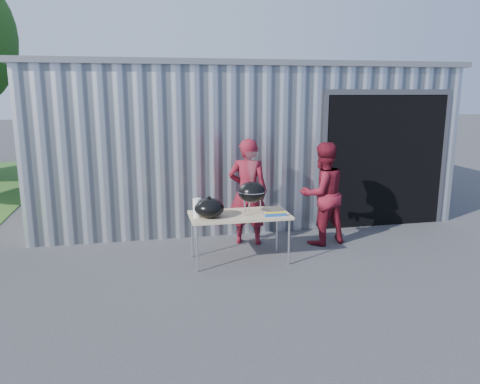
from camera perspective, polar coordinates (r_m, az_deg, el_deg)
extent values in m
plane|color=#373739|center=(6.95, -0.93, -9.49)|extent=(80.00, 80.00, 0.00)
cube|color=silver|center=(11.27, -1.62, 6.78)|extent=(8.00, 6.00, 3.00)
cube|color=slate|center=(11.23, -1.67, 14.67)|extent=(8.20, 6.20, 0.10)
cube|color=black|center=(9.82, 15.62, 4.05)|extent=(2.40, 1.20, 2.50)
cube|color=#4C4C51|center=(9.23, 17.75, 11.53)|extent=(2.52, 0.08, 0.10)
cube|color=tan|center=(7.08, -0.07, -2.84)|extent=(1.50, 0.75, 0.04)
cylinder|color=silver|center=(6.79, -5.25, -6.88)|extent=(0.03, 0.03, 0.71)
cylinder|color=silver|center=(7.07, 5.98, -6.10)|extent=(0.03, 0.03, 0.71)
cylinder|color=silver|center=(7.38, -5.85, -5.31)|extent=(0.03, 0.03, 0.71)
cylinder|color=silver|center=(7.65, 4.52, -4.66)|extent=(0.03, 0.03, 0.71)
ellipsoid|color=black|center=(7.02, 1.44, -0.01)|extent=(0.42, 0.42, 0.31)
cylinder|color=silver|center=(7.02, 1.44, 0.08)|extent=(0.43, 0.43, 0.02)
cylinder|color=silver|center=(7.02, 1.44, 0.18)|extent=(0.40, 0.40, 0.01)
cylinder|color=silver|center=(7.20, 1.17, -1.44)|extent=(0.02, 0.02, 0.24)
cylinder|color=silver|center=(6.98, 0.60, -1.89)|extent=(0.02, 0.02, 0.24)
cylinder|color=silver|center=(7.03, 2.53, -1.78)|extent=(0.02, 0.02, 0.24)
cylinder|color=#C05E45|center=(6.99, 0.43, 0.25)|extent=(0.02, 0.14, 0.02)
cylinder|color=#C05E45|center=(6.99, 0.72, 0.26)|extent=(0.02, 0.14, 0.02)
cylinder|color=#C05E45|center=(7.00, 1.01, 0.27)|extent=(0.02, 0.14, 0.02)
cylinder|color=#C05E45|center=(7.01, 1.30, 0.29)|extent=(0.02, 0.14, 0.02)
cylinder|color=#C05E45|center=(7.02, 1.59, 0.30)|extent=(0.02, 0.14, 0.02)
cylinder|color=#C05E45|center=(7.03, 1.88, 0.31)|extent=(0.02, 0.14, 0.02)
cylinder|color=#C05E45|center=(7.04, 2.17, 0.33)|extent=(0.02, 0.14, 0.02)
cylinder|color=#C05E45|center=(7.04, 2.45, 0.34)|extent=(0.02, 0.14, 0.02)
cone|color=silver|center=(6.96, 1.46, 2.60)|extent=(0.20, 0.20, 0.55)
ellipsoid|color=black|center=(6.87, -3.77, -1.95)|extent=(0.44, 0.44, 0.29)
cylinder|color=black|center=(6.83, -3.79, -0.66)|extent=(0.05, 0.05, 0.03)
cylinder|color=white|center=(6.89, -5.26, -1.94)|extent=(0.12, 0.12, 0.28)
cube|color=white|center=(7.18, -4.73, -2.09)|extent=(0.20, 0.15, 0.10)
cube|color=#194EA6|center=(6.96, 4.36, -2.77)|extent=(0.32, 0.05, 0.05)
cube|color=yellow|center=(6.95, 4.36, -2.53)|extent=(0.32, 0.05, 0.01)
imported|color=maroon|center=(7.89, 0.97, 0.03)|extent=(0.76, 0.62, 1.81)
imported|color=maroon|center=(8.01, 10.00, -0.21)|extent=(0.97, 0.83, 1.74)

